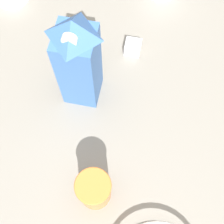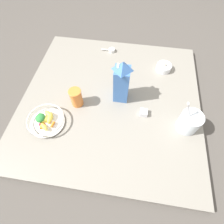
{
  "view_description": "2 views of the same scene",
  "coord_description": "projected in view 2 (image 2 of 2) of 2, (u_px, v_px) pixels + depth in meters",
  "views": [
    {
      "loc": [
        0.14,
        -0.3,
        0.82
      ],
      "look_at": [
        0.08,
        -0.02,
        0.12
      ],
      "focal_mm": 50.0,
      "sensor_mm": 36.0,
      "label": 1
    },
    {
      "loc": [
        0.69,
        0.11,
        0.98
      ],
      "look_at": [
        0.14,
        0.03,
        0.09
      ],
      "focal_mm": 28.0,
      "sensor_mm": 36.0,
      "label": 2
    }
  ],
  "objects": [
    {
      "name": "countertop",
      "position": [
        111.0,
        100.0,
        1.18
      ],
      "size": [
        1.17,
        1.17,
        0.04
      ],
      "color": "gray",
      "rests_on": "ground_plane"
    },
    {
      "name": "fruit_bowl",
      "position": [
        46.0,
        120.0,
        1.03
      ],
      "size": [
        0.22,
        0.22,
        0.08
      ],
      "color": "silver",
      "rests_on": "countertop"
    },
    {
      "name": "yogurt_tub",
      "position": [
        190.0,
        121.0,
        0.99
      ],
      "size": [
        0.12,
        0.14,
        0.24
      ],
      "color": "silver",
      "rests_on": "countertop"
    },
    {
      "name": "drinking_cup",
      "position": [
        76.0,
        97.0,
        1.08
      ],
      "size": [
        0.08,
        0.08,
        0.13
      ],
      "color": "orange",
      "rests_on": "countertop"
    },
    {
      "name": "spice_jar",
      "position": [
        143.0,
        113.0,
        1.08
      ],
      "size": [
        0.05,
        0.05,
        0.03
      ],
      "color": "silver",
      "rests_on": "countertop"
    },
    {
      "name": "ground_plane",
      "position": [
        111.0,
        101.0,
        1.2
      ],
      "size": [
        6.0,
        6.0,
        0.0
      ],
      "primitive_type": "plane",
      "color": "#4C4742"
    },
    {
      "name": "milk_carton",
      "position": [
        122.0,
        82.0,
        1.04
      ],
      "size": [
        0.09,
        0.09,
        0.3
      ],
      "color": "#3D6BB2",
      "rests_on": "countertop"
    },
    {
      "name": "measuring_scoop",
      "position": [
        111.0,
        50.0,
        1.4
      ],
      "size": [
        0.05,
        0.11,
        0.02
      ],
      "color": "white",
      "rests_on": "countertop"
    },
    {
      "name": "garlic_bowl",
      "position": [
        164.0,
        67.0,
        1.28
      ],
      "size": [
        0.11,
        0.11,
        0.07
      ],
      "color": "white",
      "rests_on": "countertop"
    }
  ]
}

